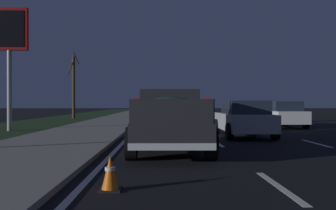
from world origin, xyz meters
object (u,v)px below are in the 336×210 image
object	(u,v)px
traffic_cone_near	(110,173)
pickup_truck	(170,118)
sedan_white	(281,114)
gas_price_sign	(9,39)
sedan_black	(163,111)
sedan_silver	(244,118)
sedan_tan	(196,109)
bare_tree_far	(73,85)

from	to	relation	value
traffic_cone_near	pickup_truck	bearing A→B (deg)	-12.77
sedan_white	gas_price_sign	distance (m)	15.72
gas_price_sign	traffic_cone_near	size ratio (longest dim) A/B	10.99
pickup_truck	sedan_black	xyz separation A→B (m)	(19.55, 0.06, -0.20)
sedan_silver	sedan_tan	bearing A→B (deg)	-0.49
pickup_truck	gas_price_sign	bearing A→B (deg)	46.40
sedan_black	traffic_cone_near	distance (m)	24.49
sedan_tan	gas_price_sign	bearing A→B (deg)	148.23
sedan_white	sedan_silver	xyz separation A→B (m)	(-5.78, 3.60, 0.00)
sedan_white	bare_tree_far	bearing A→B (deg)	50.94
sedan_tan	sedan_silver	distance (m)	22.05
bare_tree_far	sedan_white	bearing A→B (deg)	-129.06
sedan_white	sedan_silver	distance (m)	6.80
sedan_tan	bare_tree_far	distance (m)	12.78
traffic_cone_near	sedan_black	bearing A→B (deg)	-2.47
sedan_silver	gas_price_sign	xyz separation A→B (m)	(3.32, 11.41, 3.97)
sedan_tan	gas_price_sign	world-z (taller)	gas_price_sign
sedan_white	sedan_black	world-z (taller)	same
sedan_black	bare_tree_far	xyz separation A→B (m)	(3.11, 8.42, 2.39)
sedan_white	bare_tree_far	xyz separation A→B (m)	(12.47, 15.37, 2.39)
gas_price_sign	traffic_cone_near	bearing A→B (deg)	-151.03
traffic_cone_near	sedan_tan	bearing A→B (deg)	-8.34
gas_price_sign	sedan_black	bearing A→B (deg)	-34.28
sedan_tan	traffic_cone_near	xyz separation A→B (m)	(-31.38, 4.60, -0.50)
pickup_truck	traffic_cone_near	bearing A→B (deg)	167.23
sedan_tan	sedan_black	bearing A→B (deg)	152.84
pickup_truck	gas_price_sign	world-z (taller)	gas_price_sign
sedan_white	gas_price_sign	bearing A→B (deg)	99.31
sedan_black	bare_tree_far	world-z (taller)	bare_tree_far
sedan_tan	gas_price_sign	distance (m)	22.39
pickup_truck	traffic_cone_near	world-z (taller)	pickup_truck
gas_price_sign	sedan_tan	bearing A→B (deg)	-31.77
sedan_white	gas_price_sign	xyz separation A→B (m)	(-2.46, 15.01, 3.97)
sedan_silver	pickup_truck	bearing A→B (deg)	143.24
sedan_tan	sedan_white	distance (m)	16.62
sedan_white	sedan_black	bearing A→B (deg)	36.60
sedan_silver	bare_tree_far	size ratio (longest dim) A/B	0.70
bare_tree_far	traffic_cone_near	distance (m)	28.69
sedan_tan	sedan_white	bearing A→B (deg)	-168.18
gas_price_sign	traffic_cone_near	world-z (taller)	gas_price_sign
traffic_cone_near	sedan_white	bearing A→B (deg)	-27.93
sedan_white	bare_tree_far	distance (m)	19.94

